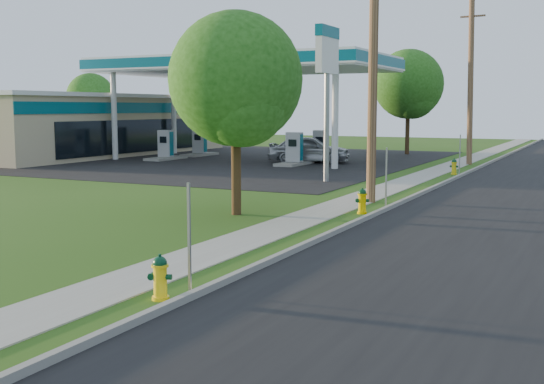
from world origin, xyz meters
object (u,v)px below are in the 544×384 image
Objects in this scene: tree_verge at (237,84)px; utility_pole_mid at (373,59)px; hydrant_mid at (362,201)px; car_silver at (309,149)px; fuel_pump_ne at (294,153)px; fuel_pump_sw at (200,146)px; tree_back at (91,99)px; hydrant_far at (454,167)px; tree_lot at (410,87)px; price_pylon at (327,59)px; utility_pole_far at (471,82)px; hydrant_near at (160,277)px; fuel_pump_se at (321,149)px; fuel_pump_nw at (166,149)px.

utility_pole_mid is at bearing 58.60° from tree_verge.
hydrant_mid is 0.17× the size of car_silver.
fuel_pump_ne is 9.85m from fuel_pump_sw.
tree_back reaches higher than hydrant_far.
tree_lot is 15.27m from hydrant_far.
price_pylon is 33.66m from tree_back.
price_pylon is at bearing 118.93° from hydrant_mid.
car_silver is (-4.87, 9.35, -4.60)m from price_pylon.
utility_pole_far is 31.67m from hydrant_near.
tree_verge is 7.72× the size of hydrant_near.
fuel_pump_se is at bearing 115.80° from hydrant_mid.
hydrant_mid is (9.48, -15.60, -0.32)m from fuel_pump_ne.
price_pylon is (-3.90, -12.50, 0.63)m from utility_pole_far.
tree_verge is 7.71× the size of hydrant_far.
tree_back reaches higher than fuel_pump_ne.
fuel_pump_sw is at bearing 156.04° from fuel_pump_ne.
utility_pole_far is 18.39m from fuel_pump_sw.
tree_lot reaches higher than tree_verge.
fuel_pump_ne reaches higher than hydrant_far.
utility_pole_far is at bearing 6.41° from fuel_pump_se.
tree_verge reaches higher than hydrant_near.
fuel_pump_nw is 16.57m from price_pylon.
price_pylon is (14.00, -11.50, 4.71)m from fuel_pump_sw.
hydrant_near is (33.23, -36.35, -3.64)m from tree_back.
car_silver reaches higher than hydrant_mid.
price_pylon is 1.09× the size of tree_back.
price_pylon reaches higher than tree_verge.
tree_back is at bearing 142.37° from hydrant_mid.
utility_pole_mid is 16.31m from fuel_pump_ne.
fuel_pump_se is at bearing -11.95° from car_silver.
tree_lot reaches higher than tree_back.
fuel_pump_ne is at bearing 109.20° from tree_verge.
fuel_pump_sw is 16.24m from tree_back.
tree_verge reaches higher than car_silver.
utility_pole_far is 1.52× the size of tree_back.
hydrant_mid is 1.02× the size of hydrant_far.
tree_lot is 38.88m from hydrant_near.
hydrant_mid is at bearing -77.67° from tree_lot.
utility_pole_mid is 3.06× the size of fuel_pump_nw.
fuel_pump_se is 21.77m from hydrant_mid.
fuel_pump_ne is (9.00, 0.00, 0.00)m from fuel_pump_nw.
hydrant_mid is (3.36, 1.96, -3.61)m from tree_verge.
fuel_pump_ne reaches higher than hydrant_near.
tree_verge reaches higher than fuel_pump_nw.
utility_pole_far reaches higher than fuel_pump_ne.
tree_lot reaches higher than fuel_pump_ne.
utility_pole_mid is at bearing -90.00° from utility_pole_far.
fuel_pump_nw is at bearing -164.39° from utility_pole_far.
fuel_pump_nw and fuel_pump_se have the same top height.
hydrant_near is 29.73m from car_silver.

